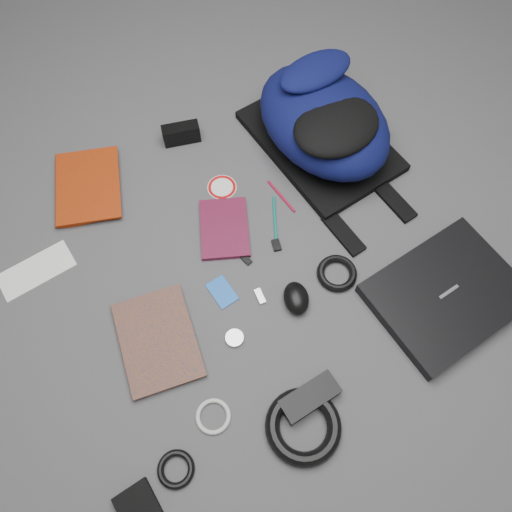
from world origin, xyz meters
name	(u,v)px	position (x,y,z in m)	size (l,w,h in m)	color
ground	(256,259)	(0.00, 0.00, 0.00)	(4.00, 4.00, 0.00)	#4F4F51
backpack	(324,120)	(0.35, 0.28, 0.11)	(0.35, 0.51, 0.21)	#070B33
laptop	(446,294)	(0.41, -0.32, 0.02)	(0.38, 0.29, 0.04)	black
textbook_red	(55,191)	(-0.44, 0.45, 0.01)	(0.19, 0.25, 0.03)	maroon
comic_book	(121,352)	(-0.42, -0.09, 0.01)	(0.19, 0.26, 0.02)	#AF530C
envelope	(36,270)	(-0.56, 0.23, 0.00)	(0.20, 0.09, 0.00)	white
dvd_case	(224,228)	(-0.04, 0.12, 0.01)	(0.13, 0.19, 0.01)	#480D23
compact_camera	(181,134)	(-0.03, 0.47, 0.03)	(0.11, 0.04, 0.06)	black
sticker_disc	(222,187)	(0.01, 0.26, 0.00)	(0.09, 0.09, 0.00)	white
pen_teal	(275,219)	(0.10, 0.09, 0.00)	(0.01, 0.01, 0.14)	#0C725E
pen_red	(281,196)	(0.15, 0.15, 0.00)	(0.01, 0.01, 0.13)	#AB0D2C
id_badge	(222,292)	(-0.12, -0.05, 0.00)	(0.05, 0.08, 0.00)	blue
usb_black	(245,258)	(-0.03, 0.02, 0.00)	(0.02, 0.05, 0.01)	black
usb_silver	(260,296)	(-0.04, -0.11, 0.00)	(0.02, 0.04, 0.01)	#A4A4A6
key_fob	(276,245)	(0.07, 0.01, 0.01)	(0.02, 0.03, 0.01)	black
mouse	(296,298)	(0.04, -0.16, 0.02)	(0.07, 0.09, 0.05)	black
headphone_left	(179,346)	(-0.28, -0.14, 0.01)	(0.05, 0.05, 0.01)	#BCBCBE
headphone_right	(235,338)	(-0.15, -0.18, 0.01)	(0.05, 0.05, 0.01)	#ADADAF
cable_coil	(337,273)	(0.18, -0.14, 0.01)	(0.11, 0.11, 0.02)	black
power_brick	(309,397)	(-0.05, -0.40, 0.02)	(0.15, 0.06, 0.04)	black
power_cord_coil	(303,426)	(-0.09, -0.45, 0.02)	(0.18, 0.18, 0.04)	black
pouch	(137,506)	(-0.50, -0.44, 0.01)	(0.08, 0.08, 0.02)	black
earbud_coil	(176,469)	(-0.40, -0.41, 0.01)	(0.09, 0.09, 0.02)	black
white_cable_coil	(213,416)	(-0.27, -0.34, 0.01)	(0.09, 0.09, 0.01)	beige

